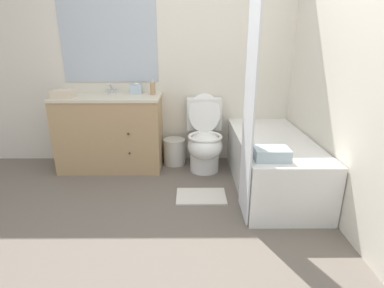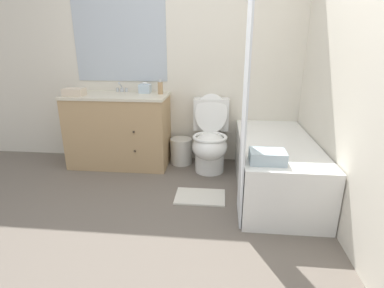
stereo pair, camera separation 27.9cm
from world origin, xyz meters
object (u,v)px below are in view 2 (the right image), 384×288
(bath_mat, at_px, (200,197))
(toilet, at_px, (210,140))
(bath_towel_folded, at_px, (267,157))
(bathtub, at_px, (275,165))
(hand_towel_folded, at_px, (74,92))
(wastebasket, at_px, (181,151))
(soap_dispenser, at_px, (160,88))
(vanity_cabinet, at_px, (119,130))
(tissue_box, at_px, (145,88))
(sink_faucet, at_px, (122,89))

(bath_mat, bearing_deg, toilet, 84.97)
(bath_towel_folded, bearing_deg, bath_mat, 149.25)
(bathtub, xyz_separation_m, hand_towel_folded, (-2.17, 0.37, 0.63))
(toilet, height_order, wastebasket, toilet)
(soap_dispenser, height_order, hand_towel_folded, soap_dispenser)
(wastebasket, bearing_deg, vanity_cabinet, -172.89)
(hand_towel_folded, bearing_deg, wastebasket, 10.72)
(wastebasket, distance_m, hand_towel_folded, 1.38)
(bathtub, bearing_deg, hand_towel_folded, 170.21)
(bathtub, bearing_deg, tissue_box, 155.84)
(toilet, bearing_deg, bath_mat, -95.03)
(vanity_cabinet, xyz_separation_m, sink_faucet, (-0.00, 0.19, 0.45))
(tissue_box, relative_size, soap_dispenser, 0.78)
(toilet, bearing_deg, bathtub, -33.06)
(tissue_box, bearing_deg, hand_towel_folded, -159.65)
(tissue_box, xyz_separation_m, hand_towel_folded, (-0.73, -0.27, -0.01))
(vanity_cabinet, distance_m, sink_faucet, 0.49)
(vanity_cabinet, height_order, bath_towel_folded, vanity_cabinet)
(sink_faucet, relative_size, bath_mat, 0.30)
(soap_dispenser, distance_m, hand_towel_folded, 0.95)
(wastebasket, bearing_deg, bath_towel_folded, -54.20)
(toilet, distance_m, tissue_box, 0.97)
(bathtub, xyz_separation_m, soap_dispenser, (-1.24, 0.58, 0.66))
(toilet, height_order, bath_mat, toilet)
(bath_towel_folded, height_order, bath_mat, bath_towel_folded)
(bathtub, relative_size, soap_dispenser, 9.26)
(wastebasket, xyz_separation_m, hand_towel_folded, (-1.15, -0.22, 0.73))
(tissue_box, bearing_deg, soap_dispenser, -18.29)
(wastebasket, xyz_separation_m, bath_towel_folded, (0.84, -1.16, 0.41))
(soap_dispenser, distance_m, bath_mat, 1.34)
(sink_faucet, relative_size, tissue_box, 1.10)
(wastebasket, bearing_deg, toilet, -24.85)
(bathtub, bearing_deg, bath_towel_folded, -106.84)
(bath_towel_folded, distance_m, bath_mat, 0.84)
(sink_faucet, distance_m, soap_dispenser, 0.51)
(toilet, relative_size, soap_dispenser, 5.19)
(vanity_cabinet, height_order, soap_dispenser, soap_dispenser)
(hand_towel_folded, bearing_deg, bath_mat, -23.19)
(tissue_box, bearing_deg, vanity_cabinet, -154.45)
(bathtub, bearing_deg, vanity_cabinet, 163.85)
(hand_towel_folded, distance_m, bath_mat, 1.80)
(wastebasket, relative_size, tissue_box, 2.41)
(vanity_cabinet, relative_size, bathtub, 0.76)
(vanity_cabinet, relative_size, wastebasket, 3.74)
(sink_faucet, bearing_deg, bathtub, -21.84)
(vanity_cabinet, distance_m, tissue_box, 0.57)
(sink_faucet, relative_size, hand_towel_folded, 0.65)
(wastebasket, xyz_separation_m, tissue_box, (-0.42, 0.05, 0.74))
(wastebasket, height_order, bath_mat, wastebasket)
(sink_faucet, relative_size, toilet, 0.17)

